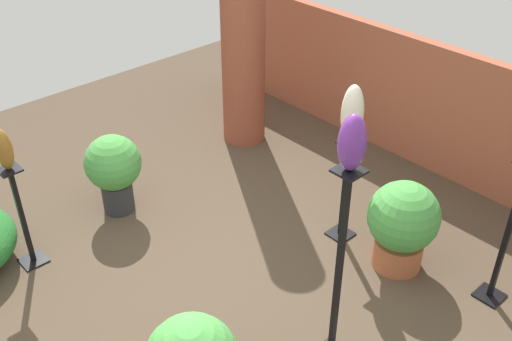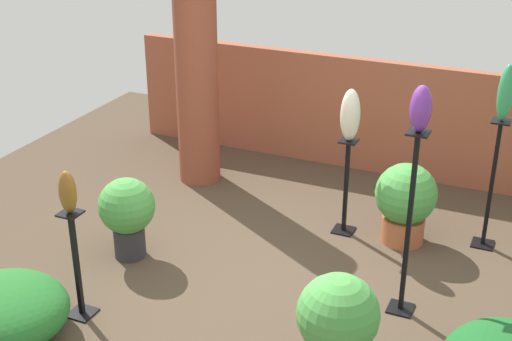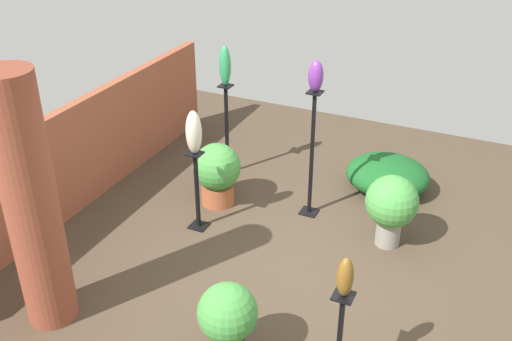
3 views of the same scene
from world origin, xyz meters
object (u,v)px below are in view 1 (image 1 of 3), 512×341
(brick_pillar, at_px, (243,34))
(art_vase_ivory, at_px, (352,114))
(art_vase_violet, at_px, (352,143))
(potted_plant_back_center, at_px, (114,168))
(art_vase_bronze, at_px, (4,150))
(pedestal_violet, at_px, (338,279))
(pedestal_jade, at_px, (506,239))
(potted_plant_mid_left, at_px, (402,223))
(pedestal_ivory, at_px, (344,195))
(pedestal_bronze, at_px, (23,222))

(brick_pillar, bearing_deg, art_vase_ivory, -15.37)
(art_vase_violet, height_order, potted_plant_back_center, art_vase_violet)
(art_vase_bronze, relative_size, art_vase_ivory, 0.69)
(pedestal_violet, height_order, art_vase_ivory, pedestal_violet)
(pedestal_jade, bearing_deg, art_vase_violet, -109.14)
(brick_pillar, relative_size, art_vase_ivory, 4.88)
(potted_plant_mid_left, bearing_deg, art_vase_violet, -77.00)
(brick_pillar, distance_m, art_vase_bronze, 2.66)
(potted_plant_mid_left, bearing_deg, pedestal_violet, -77.00)
(pedestal_violet, bearing_deg, pedestal_ivory, 127.78)
(pedestal_bronze, relative_size, potted_plant_mid_left, 1.17)
(potted_plant_back_center, bearing_deg, pedestal_bronze, -81.27)
(brick_pillar, bearing_deg, art_vase_violet, -30.33)
(art_vase_bronze, relative_size, potted_plant_mid_left, 0.44)
(art_vase_ivory, bearing_deg, art_vase_violet, -52.22)
(pedestal_violet, relative_size, art_vase_ivory, 3.13)
(pedestal_ivory, relative_size, potted_plant_back_center, 1.25)
(pedestal_bronze, bearing_deg, art_vase_bronze, -90.00)
(pedestal_bronze, distance_m, pedestal_ivory, 2.60)
(pedestal_bronze, height_order, pedestal_jade, pedestal_jade)
(pedestal_violet, distance_m, art_vase_violet, 0.99)
(brick_pillar, distance_m, pedestal_jade, 3.17)
(pedestal_violet, bearing_deg, pedestal_jade, 70.86)
(art_vase_violet, xyz_separation_m, potted_plant_back_center, (-2.44, -0.18, -1.25))
(art_vase_bronze, bearing_deg, potted_plant_back_center, 98.73)
(art_vase_ivory, bearing_deg, pedestal_bronze, -124.94)
(art_vase_bronze, bearing_deg, pedestal_bronze, 90.00)
(art_vase_ivory, distance_m, potted_plant_mid_left, 0.95)
(pedestal_bronze, xyz_separation_m, art_vase_violet, (2.30, 1.09, 1.29))
(pedestal_violet, xyz_separation_m, potted_plant_mid_left, (-0.25, 1.09, -0.28))
(pedestal_bronze, distance_m, art_vase_ivory, 2.72)
(brick_pillar, height_order, pedestal_bronze, brick_pillar)
(pedestal_bronze, bearing_deg, art_vase_violet, 25.38)
(brick_pillar, xyz_separation_m, pedestal_violet, (2.64, -1.55, -0.48))
(brick_pillar, xyz_separation_m, potted_plant_back_center, (0.21, -1.73, -0.74))
(brick_pillar, distance_m, art_vase_ivory, 1.90)
(potted_plant_back_center, bearing_deg, pedestal_jade, 27.40)
(art_vase_bronze, relative_size, potted_plant_back_center, 0.45)
(pedestal_violet, relative_size, potted_plant_back_center, 2.02)
(art_vase_violet, bearing_deg, pedestal_ivory, 127.78)
(art_vase_violet, distance_m, potted_plant_back_center, 2.75)
(brick_pillar, bearing_deg, potted_plant_mid_left, -10.83)
(pedestal_bronze, height_order, art_vase_violet, art_vase_violet)
(art_vase_violet, bearing_deg, art_vase_ivory, 127.78)
(pedestal_bronze, relative_size, art_vase_violet, 2.62)
(pedestal_ivory, distance_m, potted_plant_mid_left, 0.56)
(pedestal_jade, distance_m, art_vase_violet, 1.80)
(potted_plant_mid_left, bearing_deg, potted_plant_back_center, -149.88)
(art_vase_ivory, bearing_deg, pedestal_jade, 12.44)
(pedestal_ivory, bearing_deg, art_vase_bronze, -124.94)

